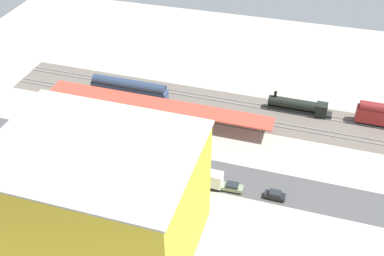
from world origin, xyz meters
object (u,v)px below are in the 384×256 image
at_px(parked_car_0, 275,195).
at_px(traffic_light, 104,155).
at_px(locomotive, 300,106).
at_px(street_tree_2, 101,121).
at_px(parked_car_5, 82,157).
at_px(street_tree_0, 45,112).
at_px(construction_building, 101,199).
at_px(parked_car_2, 195,182).
at_px(platform_canopy_near, 158,104).
at_px(parked_car_6, 43,151).
at_px(street_tree_1, 165,130).
at_px(box_truck_0, 203,178).
at_px(box_truck_1, 152,175).
at_px(parked_car_3, 153,171).
at_px(freight_coach_far, 129,90).
at_px(parked_car_1, 232,187).
at_px(parked_car_4, 118,165).

height_order(parked_car_0, traffic_light, traffic_light).
height_order(locomotive, street_tree_2, street_tree_2).
relative_size(parked_car_5, street_tree_0, 0.66).
bearing_deg(construction_building, parked_car_2, -120.46).
distance_m(platform_canopy_near, parked_car_5, 22.01).
distance_m(parked_car_6, construction_building, 31.22).
bearing_deg(street_tree_1, box_truck_0, 140.80).
relative_size(box_truck_1, traffic_light, 1.36).
height_order(platform_canopy_near, parked_car_3, platform_canopy_near).
bearing_deg(parked_car_0, parked_car_6, 0.72).
distance_m(freight_coach_far, box_truck_0, 35.59).
bearing_deg(parked_car_1, traffic_light, 3.37).
xyz_separation_m(platform_canopy_near, parked_car_1, (-22.36, 19.30, -3.11)).
bearing_deg(street_tree_0, box_truck_1, 161.28).
height_order(street_tree_0, street_tree_1, street_tree_1).
bearing_deg(parked_car_4, parked_car_0, -179.71).
xyz_separation_m(parked_car_4, parked_car_5, (8.51, -0.33, 0.07)).
bearing_deg(parked_car_2, parked_car_1, -176.01).
relative_size(parked_car_6, street_tree_0, 0.65).
height_order(parked_car_3, street_tree_0, street_tree_0).
bearing_deg(parked_car_1, construction_building, 44.84).
relative_size(freight_coach_far, parked_car_4, 4.63).
bearing_deg(parked_car_4, street_tree_0, -21.07).
height_order(parked_car_0, parked_car_4, parked_car_0).
xyz_separation_m(platform_canopy_near, parked_car_5, (10.63, 19.02, -3.08)).
relative_size(parked_car_0, parked_car_2, 0.93).
bearing_deg(parked_car_5, street_tree_1, -151.91).
bearing_deg(platform_canopy_near, parked_car_0, 148.10).
height_order(parked_car_6, construction_building, construction_building).
relative_size(parked_car_4, traffic_light, 0.67).
distance_m(parked_car_5, box_truck_1, 16.77).
xyz_separation_m(locomotive, parked_car_4, (34.84, 30.97, -0.99)).
bearing_deg(locomotive, parked_car_6, 30.92).
bearing_deg(traffic_light, freight_coach_far, -78.73).
xyz_separation_m(platform_canopy_near, parked_car_4, (2.12, 19.36, -3.14)).
bearing_deg(parked_car_1, street_tree_0, -10.11).
xyz_separation_m(locomotive, parked_car_5, (43.35, 30.64, -0.93)).
bearing_deg(locomotive, box_truck_1, 50.76).
bearing_deg(locomotive, box_truck_0, 62.08).
height_order(parked_car_0, parked_car_3, parked_car_3).
bearing_deg(street_tree_0, box_truck_0, 168.46).
bearing_deg(traffic_light, parked_car_3, -169.58).
bearing_deg(locomotive, construction_building, 59.59).
bearing_deg(box_truck_0, traffic_light, 4.45).
distance_m(platform_canopy_near, parked_car_6, 28.17).
height_order(parked_car_4, parked_car_5, parked_car_5).
xyz_separation_m(parked_car_0, box_truck_0, (14.47, 0.07, 1.00)).
relative_size(parked_car_1, parked_car_3, 0.96).
distance_m(freight_coach_far, street_tree_1, 21.73).
xyz_separation_m(parked_car_2, parked_car_5, (25.35, -0.81, 0.00)).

